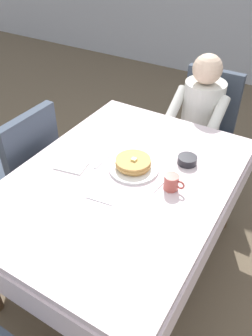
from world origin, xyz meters
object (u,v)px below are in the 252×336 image
Objects in this scene: plate_breakfast at (134,168)px; knife_right_of_plate at (163,182)px; cup_coffee at (172,182)px; dining_table_main at (122,190)px; bowl_butter at (187,160)px; fork_left_of_plate at (104,160)px; diner_person at (200,114)px; chair_diner at (205,121)px; breakfast_stack at (134,163)px; spoon_near_edge at (99,200)px; chair_left_side at (25,164)px.

plate_breakfast is 1.40× the size of knife_right_of_plate.
dining_table_main is at bearing -168.46° from cup_coffee.
bowl_butter reaches higher than fork_left_of_plate.
fork_left_of_plate is (-0.24, -0.94, 0.07)m from diner_person.
chair_diner is (0.07, 1.17, -0.12)m from dining_table_main.
diner_person reaches higher than fork_left_of_plate.
fork_left_of_plate is (-0.19, -0.02, -0.04)m from breakfast_stack.
spoon_near_edge is (0.17, -0.29, 0.00)m from fork_left_of_plate.
diner_person is 0.74m from bowl_butter.
cup_coffee is 0.63× the size of fork_left_of_plate.
chair_diner is at bearing 86.75° from dining_table_main.
plate_breakfast is 1.87× the size of spoon_near_edge.
knife_right_of_plate is at bearing -89.36° from fork_left_of_plate.
bowl_butter is at bearing 104.72° from diner_person.
fork_left_of_plate is (0.60, 0.08, 0.21)m from chair_left_side.
chair_left_side is at bearing 98.92° from knife_right_of_plate.
chair_left_side is at bearing 54.42° from chair_diner.
cup_coffee is 0.39m from spoon_near_edge.
spoon_near_edge is at bearing -90.93° from dining_table_main.
chair_diner reaches higher than plate_breakfast.
diner_person is at bearing -13.55° from fork_left_of_plate.
knife_right_of_plate is (-0.06, 0.02, -0.04)m from cup_coffee.
chair_diner is 0.21m from diner_person.
breakfast_stack is 0.19m from fork_left_of_plate.
fork_left_of_plate and knife_right_of_plate have the same top height.
bowl_butter is 0.23m from knife_right_of_plate.
dining_table_main is 0.41m from bowl_butter.
dining_table_main is at bearing 86.25° from diner_person.
knife_right_of_plate and spoon_near_edge have the same top height.
chair_diner reaches higher than knife_right_of_plate.
dining_table_main is 0.24m from knife_right_of_plate.
breakfast_stack is (-0.00, 0.00, 0.03)m from plate_breakfast.
chair_diner is at bearing 78.66° from spoon_near_edge.
bowl_butter is at bearing 40.35° from breakfast_stack.
chair_left_side reaches higher than spoon_near_edge.
fork_left_of_plate is (-0.17, 0.08, 0.09)m from dining_table_main.
diner_person is at bearing 13.08° from knife_right_of_plate.
fork_left_of_plate and spoon_near_edge have the same top height.
chair_left_side reaches higher than breakfast_stack.
spoon_near_edge is at bearing -116.38° from bowl_butter.
chair_left_side is 0.83m from breakfast_stack.
cup_coffee is at bearing -106.73° from knife_right_of_plate.
knife_right_of_plate reaches higher than dining_table_main.
chair_diner is at bearing -90.00° from diner_person.
fork_left_of_plate is 0.34m from spoon_near_edge.
chair_left_side is at bearing 50.46° from diner_person.
dining_table_main is 0.14m from plate_breakfast.
chair_diner reaches higher than spoon_near_edge.
chair_diner is 6.20× the size of spoon_near_edge.
fork_left_of_plate is at bearing -172.83° from breakfast_stack.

